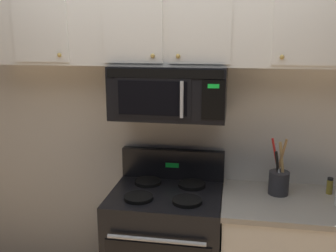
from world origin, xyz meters
The scene contains 6 objects.
back_wall centered at (0.00, 0.79, 1.35)m, with size 5.20×0.10×2.70m, color silver.
stove_range centered at (0.00, 0.42, 0.47)m, with size 0.76×0.69×1.12m.
over_range_microwave centered at (0.00, 0.54, 1.58)m, with size 0.76×0.43×0.35m.
upper_cabinets centered at (0.00, 0.57, 2.02)m, with size 2.50×0.36×0.55m.
utensil_crock_charcoal centered at (0.75, 0.53, 1.00)m, with size 0.13×0.13×0.39m.
spice_jar centered at (1.09, 0.59, 0.96)m, with size 0.04×0.04×0.11m.
Camera 1 is at (0.43, -2.02, 1.95)m, focal length 41.60 mm.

